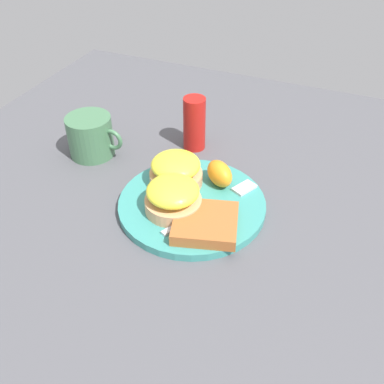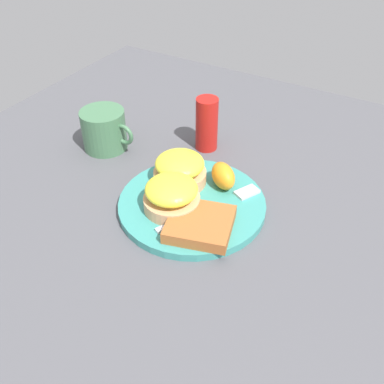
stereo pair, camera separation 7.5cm
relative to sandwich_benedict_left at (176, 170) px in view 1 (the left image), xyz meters
name	(u,v)px [view 1 (the left image)]	position (x,y,z in m)	size (l,w,h in m)	color
ground_plane	(192,207)	(0.05, -0.04, -0.04)	(1.10, 1.10, 0.00)	#4C4C51
plate	(192,204)	(0.05, -0.04, -0.03)	(0.25, 0.25, 0.01)	teal
sandwich_benedict_left	(176,170)	(0.00, 0.00, 0.00)	(0.09, 0.09, 0.06)	tan
sandwich_benedict_right	(173,197)	(0.03, -0.07, 0.00)	(0.09, 0.09, 0.06)	tan
hashbrown_patty	(205,223)	(0.09, -0.09, -0.02)	(0.10, 0.09, 0.02)	#A25A2A
orange_wedge	(220,174)	(0.07, 0.03, 0.00)	(0.06, 0.04, 0.04)	orange
fork	(217,203)	(0.09, -0.03, -0.02)	(0.11, 0.19, 0.00)	silver
cup	(91,136)	(-0.20, 0.04, 0.00)	(0.12, 0.09, 0.08)	#42704C
condiment_bottle	(194,123)	(-0.02, 0.14, 0.01)	(0.04, 0.04, 0.11)	#B21914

